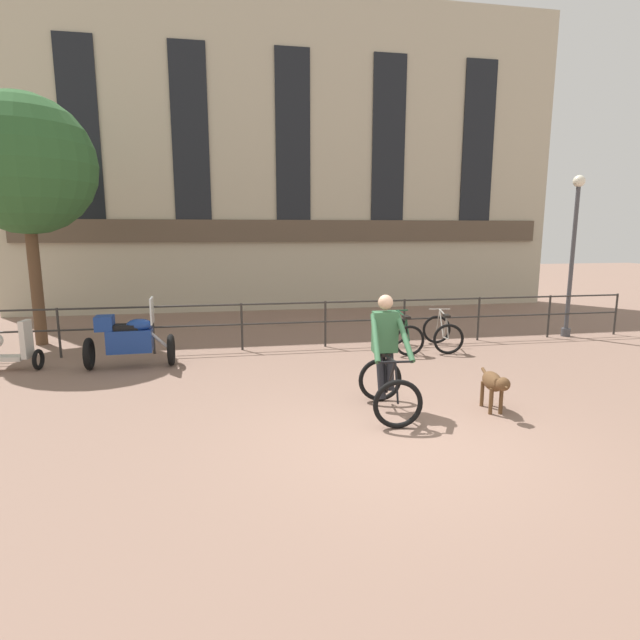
# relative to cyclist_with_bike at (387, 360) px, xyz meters

# --- Properties ---
(ground_plane) EXTENTS (60.00, 60.00, 0.00)m
(ground_plane) POSITION_rel_cyclist_with_bike_xyz_m (-0.10, -1.02, -0.76)
(ground_plane) COLOR #846656
(canal_railing) EXTENTS (15.05, 0.05, 1.05)m
(canal_railing) POSITION_rel_cyclist_with_bike_xyz_m (-0.10, 4.18, -0.05)
(canal_railing) COLOR #2D2B28
(canal_railing) RESTS_ON ground_plane
(building_facade) EXTENTS (18.00, 0.72, 9.83)m
(building_facade) POSITION_rel_cyclist_with_bike_xyz_m (-0.10, 9.97, 4.13)
(building_facade) COLOR #BCB299
(building_facade) RESTS_ON ground_plane
(cyclist_with_bike) EXTENTS (0.77, 1.22, 1.70)m
(cyclist_with_bike) POSITION_rel_cyclist_with_bike_xyz_m (0.00, 0.00, 0.00)
(cyclist_with_bike) COLOR black
(cyclist_with_bike) RESTS_ON ground_plane
(dog) EXTENTS (0.30, 0.93, 0.61)m
(dog) POSITION_rel_cyclist_with_bike_xyz_m (1.53, -0.34, -0.33)
(dog) COLOR brown
(dog) RESTS_ON ground_plane
(parked_motorcycle) EXTENTS (1.64, 0.69, 1.35)m
(parked_motorcycle) POSITION_rel_cyclist_with_bike_xyz_m (-4.15, 3.13, -0.20)
(parked_motorcycle) COLOR black
(parked_motorcycle) RESTS_ON ground_plane
(parked_bicycle_near_lamp) EXTENTS (0.69, 1.13, 0.86)m
(parked_bicycle_near_lamp) POSITION_rel_cyclist_with_bike_xyz_m (1.49, 3.53, -0.41)
(parked_bicycle_near_lamp) COLOR black
(parked_bicycle_near_lamp) RESTS_ON ground_plane
(parked_bicycle_mid_left) EXTENTS (0.84, 1.21, 0.86)m
(parked_bicycle_mid_left) POSITION_rel_cyclist_with_bike_xyz_m (2.44, 3.53, -0.41)
(parked_bicycle_mid_left) COLOR black
(parked_bicycle_mid_left) RESTS_ON ground_plane
(parked_scooter) EXTENTS (1.31, 0.53, 0.96)m
(parked_scooter) POSITION_rel_cyclist_with_bike_xyz_m (-6.48, 3.34, -0.30)
(parked_scooter) COLOR black
(parked_scooter) RESTS_ON ground_plane
(street_lamp) EXTENTS (0.28, 0.28, 3.91)m
(street_lamp) POSITION_rel_cyclist_with_bike_xyz_m (6.05, 4.22, 1.45)
(street_lamp) COLOR #424247
(street_lamp) RESTS_ON ground_plane
(tree_canalside_left) EXTENTS (3.03, 3.03, 5.56)m
(tree_canalside_left) POSITION_rel_cyclist_with_bike_xyz_m (-6.57, 5.60, 3.26)
(tree_canalside_left) COLOR brown
(tree_canalside_left) RESTS_ON ground_plane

